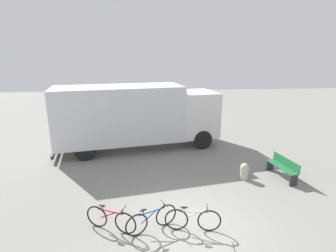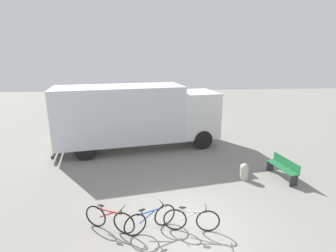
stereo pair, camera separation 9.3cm
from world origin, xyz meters
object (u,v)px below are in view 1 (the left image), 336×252
delivery_truck (136,114)px  bicycle_middle (152,219)px  bicycle_near (111,219)px  bicycle_far (193,219)px  bollard_near_bench (244,171)px  park_bench (283,167)px

delivery_truck → bicycle_middle: (0.59, -7.11, -1.51)m
bicycle_near → bicycle_far: size_ratio=0.92×
bicycle_near → bicycle_far: bearing=19.3°
bicycle_far → bollard_near_bench: bicycle_far is taller
bicycle_near → park_bench: bearing=47.5°
bicycle_far → park_bench: bearing=43.4°
park_bench → bollard_near_bench: (-1.65, -0.01, -0.10)m
bicycle_middle → bicycle_far: 1.19m
delivery_truck → bicycle_far: 7.59m
bicycle_middle → bollard_near_bench: bearing=12.2°
bicycle_near → bollard_near_bench: (5.08, 2.80, 0.00)m
delivery_truck → bicycle_near: (-0.60, -6.99, -1.51)m
bicycle_middle → bollard_near_bench: 4.87m
bicycle_middle → bicycle_far: same height
park_bench → bicycle_near: 7.30m
bicycle_near → bicycle_far: same height
delivery_truck → bollard_near_bench: size_ratio=12.82×
bicycle_near → bicycle_far: 2.38m
bollard_near_bench → park_bench: bearing=0.4°
bicycle_middle → bicycle_far: bearing=-30.2°
bicycle_near → bicycle_middle: same height
park_bench → bollard_near_bench: park_bench is taller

